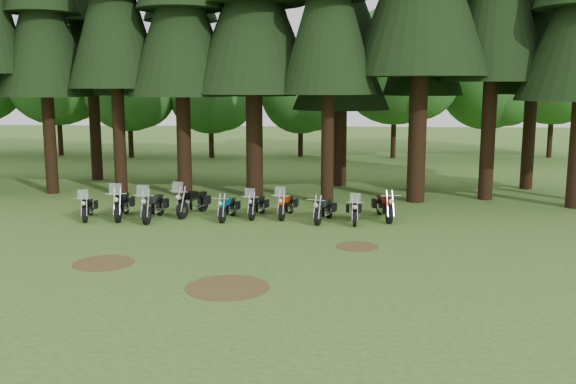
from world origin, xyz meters
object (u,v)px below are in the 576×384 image
motorcycle_5 (257,206)px  motorcycle_6 (286,205)px  motorcycle_8 (354,211)px  motorcycle_7 (324,210)px  motorcycle_2 (153,207)px  motorcycle_0 (88,208)px  motorcycle_3 (193,203)px  motorcycle_9 (384,207)px  motorcycle_1 (122,205)px  motorcycle_4 (228,208)px

motorcycle_5 → motorcycle_6: 1.16m
motorcycle_5 → motorcycle_6: size_ratio=0.95×
motorcycle_8 → motorcycle_7: bearing=174.0°
motorcycle_2 → motorcycle_0: bearing=-178.3°
motorcycle_3 → motorcycle_7: bearing=8.3°
motorcycle_8 → motorcycle_9: (1.19, 0.73, 0.05)m
motorcycle_0 → motorcycle_8: size_ratio=1.02×
motorcycle_2 → motorcycle_9: (8.91, 0.79, -0.04)m
motorcycle_3 → motorcycle_1: bearing=-146.5°
motorcycle_3 → motorcycle_4: 1.67m
motorcycle_8 → motorcycle_4: bearing=176.8°
motorcycle_0 → motorcycle_7: (9.18, 0.17, -0.01)m
motorcycle_3 → motorcycle_8: (6.41, -0.96, -0.07)m
motorcycle_1 → motorcycle_2: size_ratio=1.00×
motorcycle_3 → motorcycle_7: 5.32m
motorcycle_1 → motorcycle_3: bearing=8.0°
motorcycle_2 → motorcycle_4: bearing=9.0°
motorcycle_7 → motorcycle_4: bearing=-166.7°
motorcycle_7 → motorcycle_8: (1.16, -0.13, -0.00)m
motorcycle_1 → motorcycle_5: motorcycle_1 is taller
motorcycle_9 → motorcycle_0: bearing=175.7°
motorcycle_3 → motorcycle_2: bearing=-124.9°
motorcycle_6 → motorcycle_8: (2.64, -0.85, -0.03)m
motorcycle_1 → motorcycle_9: size_ratio=1.06×
motorcycle_0 → motorcycle_2: bearing=-13.4°
motorcycle_5 → motorcycle_1: bearing=-164.2°
motorcycle_6 → motorcycle_9: (3.83, -0.12, 0.02)m
motorcycle_3 → motorcycle_7: (5.25, -0.84, -0.07)m
motorcycle_2 → motorcycle_3: (1.32, 1.02, -0.01)m
motorcycle_0 → motorcycle_9: size_ratio=0.90×
motorcycle_0 → motorcycle_3: motorcycle_3 is taller
motorcycle_3 → motorcycle_4: size_ratio=1.15×
motorcycle_3 → motorcycle_6: 3.77m
motorcycle_2 → motorcycle_6: bearing=12.1°
motorcycle_7 → motorcycle_1: bearing=-164.6°
motorcycle_0 → motorcycle_1: motorcycle_1 is taller
motorcycle_5 → motorcycle_7: motorcycle_5 is taller
motorcycle_0 → motorcycle_7: size_ratio=1.02×
motorcycle_8 → motorcycle_2: bearing=-179.4°
motorcycle_5 → motorcycle_7: size_ratio=1.01×
motorcycle_0 → motorcycle_6: bearing=-6.5°
motorcycle_4 → motorcycle_6: 2.31m
motorcycle_0 → motorcycle_8: (10.34, 0.05, -0.01)m
motorcycle_4 → motorcycle_8: bearing=3.9°
motorcycle_5 → motorcycle_7: 2.73m
motorcycle_4 → motorcycle_7: size_ratio=1.01×
motorcycle_1 → motorcycle_8: (9.05, -0.20, -0.09)m
motorcycle_4 → motorcycle_8: 4.89m
motorcycle_3 → motorcycle_5: size_ratio=1.15×
motorcycle_1 → motorcycle_2: 1.35m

